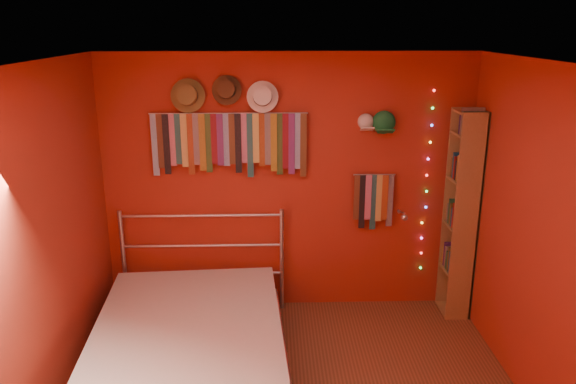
{
  "coord_description": "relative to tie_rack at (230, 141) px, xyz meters",
  "views": [
    {
      "loc": [
        -0.15,
        -3.4,
        2.74
      ],
      "look_at": [
        -0.03,
        0.9,
        1.44
      ],
      "focal_mm": 35.0,
      "sensor_mm": 36.0,
      "label": 1
    }
  ],
  "objects": [
    {
      "name": "back_wall",
      "position": [
        0.54,
        0.07,
        -0.45
      ],
      "size": [
        3.5,
        0.02,
        2.5
      ],
      "primitive_type": "cube",
      "color": "maroon",
      "rests_on": "ground"
    },
    {
      "name": "right_wall",
      "position": [
        2.29,
        -1.68,
        -0.45
      ],
      "size": [
        0.02,
        3.5,
        2.5
      ],
      "primitive_type": "cube",
      "color": "maroon",
      "rests_on": "ground"
    },
    {
      "name": "left_wall",
      "position": [
        -1.21,
        -1.68,
        -0.45
      ],
      "size": [
        0.02,
        3.5,
        2.5
      ],
      "primitive_type": "cube",
      "color": "maroon",
      "rests_on": "ground"
    },
    {
      "name": "ceiling",
      "position": [
        0.54,
        -1.68,
        0.8
      ],
      "size": [
        3.5,
        3.5,
        0.02
      ],
      "primitive_type": "cube",
      "color": "white",
      "rests_on": "back_wall"
    },
    {
      "name": "tie_rack",
      "position": [
        0.0,
        0.0,
        0.0
      ],
      "size": [
        1.45,
        0.03,
        0.6
      ],
      "color": "silver",
      "rests_on": "back_wall"
    },
    {
      "name": "small_tie_rack",
      "position": [
        1.36,
        0.0,
        -0.57
      ],
      "size": [
        0.4,
        0.03,
        0.55
      ],
      "color": "silver",
      "rests_on": "back_wall"
    },
    {
      "name": "fedora_olive",
      "position": [
        -0.36,
        -0.03,
        0.42
      ],
      "size": [
        0.31,
        0.17,
        0.31
      ],
      "rotation": [
        1.36,
        0.0,
        0.0
      ],
      "color": "brown",
      "rests_on": "back_wall"
    },
    {
      "name": "fedora_brown",
      "position": [
        -0.01,
        -0.03,
        0.47
      ],
      "size": [
        0.27,
        0.15,
        0.26
      ],
      "rotation": [
        1.36,
        0.0,
        0.0
      ],
      "color": "#4F331C",
      "rests_on": "back_wall"
    },
    {
      "name": "fedora_white",
      "position": [
        0.31,
        -0.03,
        0.41
      ],
      "size": [
        0.29,
        0.16,
        0.28
      ],
      "rotation": [
        1.36,
        0.0,
        0.0
      ],
      "color": "white",
      "rests_on": "back_wall"
    },
    {
      "name": "cap_white",
      "position": [
        1.25,
        0.01,
        0.17
      ],
      "size": [
        0.16,
        0.21,
        0.16
      ],
      "color": "white",
      "rests_on": "back_wall"
    },
    {
      "name": "cap_green",
      "position": [
        1.42,
        0.01,
        0.16
      ],
      "size": [
        0.2,
        0.25,
        0.2
      ],
      "color": "#1C7F3E",
      "rests_on": "back_wall"
    },
    {
      "name": "fairy_lights",
      "position": [
        1.86,
        0.03,
        -0.43
      ],
      "size": [
        0.05,
        0.02,
        1.79
      ],
      "color": "#FF3333",
      "rests_on": "back_wall"
    },
    {
      "name": "reading_lamp",
      "position": [
        1.62,
        -0.15,
        -0.7
      ],
      "size": [
        0.06,
        0.27,
        0.08
      ],
      "color": "silver",
      "rests_on": "back_wall"
    },
    {
      "name": "bookshelf",
      "position": [
        2.2,
        -0.15,
        -0.68
      ],
      "size": [
        0.25,
        0.34,
        2.0
      ],
      "color": "olive",
      "rests_on": "ground"
    },
    {
      "name": "bed",
      "position": [
        -0.29,
        -1.12,
        -1.46
      ],
      "size": [
        1.7,
        2.2,
        1.04
      ],
      "rotation": [
        0.0,
        0.0,
        0.06
      ],
      "color": "silver",
      "rests_on": "ground"
    }
  ]
}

